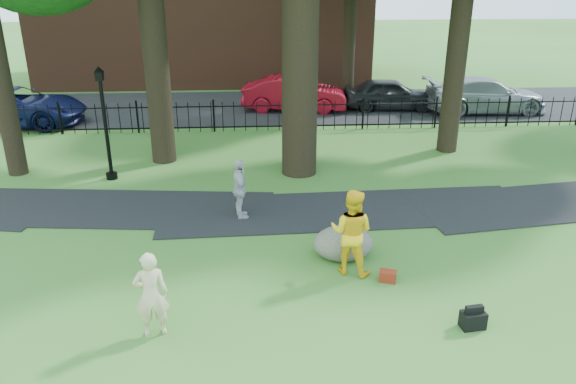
{
  "coord_description": "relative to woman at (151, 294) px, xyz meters",
  "views": [
    {
      "loc": [
        -1.44,
        -9.94,
        6.23
      ],
      "look_at": [
        -0.68,
        2.0,
        1.36
      ],
      "focal_mm": 35.0,
      "sensor_mm": 36.0,
      "label": 1
    }
  ],
  "objects": [
    {
      "name": "ground",
      "position": [
        3.31,
        1.32,
        -0.83
      ],
      "size": [
        120.0,
        120.0,
        0.0
      ],
      "primitive_type": "plane",
      "color": "#376924",
      "rests_on": "ground"
    },
    {
      "name": "footpath",
      "position": [
        4.31,
        5.22,
        -0.83
      ],
      "size": [
        36.07,
        3.85,
        0.03
      ],
      "primitive_type": "cube",
      "rotation": [
        0.0,
        0.0,
        0.03
      ],
      "color": "black",
      "rests_on": "ground"
    },
    {
      "name": "street",
      "position": [
        3.31,
        17.32,
        -0.83
      ],
      "size": [
        80.0,
        7.0,
        0.02
      ],
      "primitive_type": "cube",
      "color": "black",
      "rests_on": "ground"
    },
    {
      "name": "iron_fence",
      "position": [
        3.31,
        13.32,
        -0.23
      ],
      "size": [
        44.0,
        0.04,
        1.2
      ],
      "color": "black",
      "rests_on": "ground"
    },
    {
      "name": "woman",
      "position": [
        0.0,
        0.0,
        0.0
      ],
      "size": [
        0.67,
        0.51,
        1.66
      ],
      "primitive_type": "imported",
      "rotation": [
        0.0,
        0.0,
        3.34
      ],
      "color": "beige",
      "rests_on": "ground"
    },
    {
      "name": "man",
      "position": [
        3.9,
        1.98,
        0.13
      ],
      "size": [
        1.15,
        1.05,
        1.92
      ],
      "primitive_type": "imported",
      "rotation": [
        0.0,
        0.0,
        2.71
      ],
      "color": "yellow",
      "rests_on": "ground"
    },
    {
      "name": "pedestrian",
      "position": [
        1.49,
        4.94,
        -0.02
      ],
      "size": [
        0.55,
        1.0,
        1.62
      ],
      "primitive_type": "imported",
      "rotation": [
        0.0,
        0.0,
        1.74
      ],
      "color": "#B3B2B7",
      "rests_on": "ground"
    },
    {
      "name": "boulder",
      "position": [
        3.85,
        2.66,
        -0.43
      ],
      "size": [
        1.59,
        1.36,
        0.79
      ],
      "primitive_type": "ellipsoid",
      "rotation": [
        0.0,
        0.0,
        -0.28
      ],
      "color": "slate",
      "rests_on": "ground"
    },
    {
      "name": "lamppost",
      "position": [
        -2.59,
        8.14,
        0.88
      ],
      "size": [
        0.35,
        0.35,
        3.48
      ],
      "rotation": [
        0.0,
        0.0,
        -0.02
      ],
      "color": "black",
      "rests_on": "ground"
    },
    {
      "name": "backpack",
      "position": [
        5.82,
        -0.18,
        -0.66
      ],
      "size": [
        0.47,
        0.33,
        0.33
      ],
      "primitive_type": "cube",
      "rotation": [
        0.0,
        0.0,
        0.13
      ],
      "color": "black",
      "rests_on": "ground"
    },
    {
      "name": "red_bag",
      "position": [
        4.63,
        1.53,
        -0.71
      ],
      "size": [
        0.41,
        0.32,
        0.24
      ],
      "primitive_type": "cube",
      "rotation": [
        0.0,
        0.0,
        -0.32
      ],
      "color": "maroon",
      "rests_on": "ground"
    },
    {
      "name": "red_sedan",
      "position": [
        3.78,
        16.64,
        -0.05
      ],
      "size": [
        4.9,
        2.28,
        1.55
      ],
      "primitive_type": "imported",
      "rotation": [
        0.0,
        0.0,
        1.43
      ],
      "color": "maroon",
      "rests_on": "ground"
    },
    {
      "name": "navy_van",
      "position": [
        -7.94,
        14.82,
        -0.05
      ],
      "size": [
        5.79,
        2.97,
        1.56
      ],
      "primitive_type": "imported",
      "rotation": [
        0.0,
        0.0,
        1.5
      ],
      "color": "#0C1440",
      "rests_on": "ground"
    },
    {
      "name": "grey_car",
      "position": [
        8.17,
        16.58,
        -0.11
      ],
      "size": [
        4.32,
        2.0,
        1.43
      ],
      "primitive_type": "imported",
      "rotation": [
        0.0,
        0.0,
        1.49
      ],
      "color": "black",
      "rests_on": "ground"
    },
    {
      "name": "silver_car",
      "position": [
        12.31,
        15.76,
        -0.05
      ],
      "size": [
        5.41,
        2.21,
        1.57
      ],
      "primitive_type": "imported",
      "rotation": [
        0.0,
        0.0,
        1.57
      ],
      "color": "#9A9EA3",
      "rests_on": "ground"
    }
  ]
}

